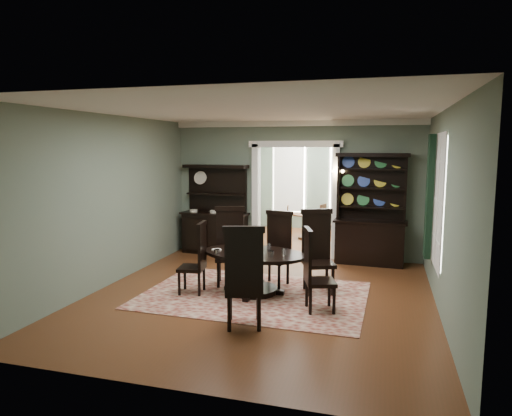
{
  "coord_description": "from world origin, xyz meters",
  "views": [
    {
      "loc": [
        1.91,
        -6.93,
        2.44
      ],
      "look_at": [
        -0.22,
        0.6,
        1.39
      ],
      "focal_mm": 32.0,
      "sensor_mm": 36.0,
      "label": 1
    }
  ],
  "objects_px": {
    "dining_table": "(254,265)",
    "welsh_dresser": "(370,224)",
    "parlor_table": "(306,223)",
    "sideboard": "(215,223)"
  },
  "relations": [
    {
      "from": "dining_table",
      "to": "welsh_dresser",
      "type": "relative_size",
      "value": 0.84
    },
    {
      "from": "dining_table",
      "to": "welsh_dresser",
      "type": "bearing_deg",
      "value": 64.71
    },
    {
      "from": "welsh_dresser",
      "to": "dining_table",
      "type": "bearing_deg",
      "value": -121.98
    },
    {
      "from": "dining_table",
      "to": "parlor_table",
      "type": "height_order",
      "value": "dining_table"
    },
    {
      "from": "dining_table",
      "to": "sideboard",
      "type": "bearing_deg",
      "value": 132.8
    },
    {
      "from": "dining_table",
      "to": "parlor_table",
      "type": "bearing_deg",
      "value": 98.92
    },
    {
      "from": "sideboard",
      "to": "welsh_dresser",
      "type": "distance_m",
      "value": 3.47
    },
    {
      "from": "sideboard",
      "to": "welsh_dresser",
      "type": "xyz_separation_m",
      "value": [
        3.47,
        -0.01,
        0.13
      ]
    },
    {
      "from": "sideboard",
      "to": "parlor_table",
      "type": "relative_size",
      "value": 2.79
    },
    {
      "from": "welsh_dresser",
      "to": "parlor_table",
      "type": "xyz_separation_m",
      "value": [
        -1.72,
        2.18,
        -0.4
      ]
    }
  ]
}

